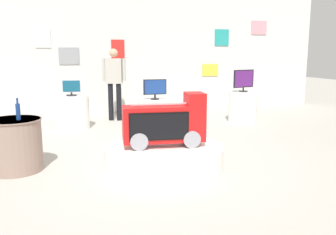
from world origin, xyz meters
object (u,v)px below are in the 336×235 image
Objects in this scene: tv_on_center_rear at (244,80)px; shopper_browsing_near_truck at (114,79)px; novelty_firetruck_tv at (165,125)px; bottle_on_side_table at (18,111)px; display_pedestal_left_rear at (72,112)px; side_table_round at (15,145)px; main_display_pedestal at (164,156)px; display_pedestal_center_rear at (243,107)px; tv_on_right_rear at (155,88)px; display_pedestal_right_rear at (155,118)px; tv_on_left_rear at (71,88)px.

tv_on_center_rear is 3.06m from shopper_browsing_near_truck.
bottle_on_side_table is at bearing 168.57° from novelty_firetruck_tv.
display_pedestal_left_rear is 2.81m from side_table_round.
display_pedestal_left_rear is 3.96m from tv_on_center_rear.
novelty_firetruck_tv is 3.32m from display_pedestal_left_rear.
main_display_pedestal is 5.77× the size of bottle_on_side_table.
display_pedestal_center_rear is 3.13m from shopper_browsing_near_truck.
display_pedestal_right_rear is at bearing 91.38° from tv_on_right_rear.
tv_on_right_rear is at bearing -88.62° from display_pedestal_right_rear.
shopper_browsing_near_truck reaches higher than display_pedestal_left_rear.
tv_on_center_rear is at bearing -103.85° from display_pedestal_center_rear.
tv_on_right_rear reaches higher than display_pedestal_center_rear.
display_pedestal_left_rear is at bearing 173.78° from tv_on_center_rear.
display_pedestal_center_rear is at bearing -6.16° from display_pedestal_left_rear.
tv_on_right_rear is 0.61× the size of side_table_round.
tv_on_left_rear is 0.23× the size of shopper_browsing_near_truck.
main_display_pedestal is 3.91m from shopper_browsing_near_truck.
display_pedestal_left_rear is at bearing 109.46° from main_display_pedestal.
side_table_round is (-4.80, -2.24, 0.01)m from display_pedestal_center_rear.
tv_on_left_rear reaches higher than display_pedestal_right_rear.
tv_on_right_rear is at bearing 33.45° from bottle_on_side_table.
display_pedestal_right_rear is 2.41× the size of bottle_on_side_table.
tv_on_left_rear is 1.91m from tv_on_right_rear.
bottle_on_side_table is at bearing -146.55° from tv_on_right_rear.
display_pedestal_center_rear is 0.42× the size of shopper_browsing_near_truck.
novelty_firetruck_tv is 1.66× the size of display_pedestal_center_rear.
shopper_browsing_near_truck is at bearing 59.80° from side_table_round.
tv_on_center_rear reaches higher than display_pedestal_center_rear.
novelty_firetruck_tv is 2.10m from side_table_round.
side_table_round is at bearing 167.28° from main_display_pedestal.
main_display_pedestal is 3.38m from tv_on_left_rear.
shopper_browsing_near_truck is at bearing 104.52° from display_pedestal_right_rear.
display_pedestal_left_rear is 1.00× the size of display_pedestal_center_rear.
side_table_round is at bearing -120.20° from shopper_browsing_near_truck.
tv_on_center_rear is at bearing 17.38° from tv_on_right_rear.
display_pedestal_center_rear is 2.48m from display_pedestal_right_rear.
display_pedestal_right_rear is (-2.36, -0.74, 0.00)m from display_pedestal_center_rear.
main_display_pedestal is at bearing 156.16° from novelty_firetruck_tv.
side_table_round is (-0.92, -2.66, 0.01)m from display_pedestal_left_rear.
display_pedestal_left_rear is at bearing 109.75° from novelty_firetruck_tv.
tv_on_left_rear is 1.26m from shopper_browsing_near_truck.
display_pedestal_left_rear is 2.00m from tv_on_right_rear.
main_display_pedestal is at bearing -102.30° from tv_on_right_rear.
tv_on_center_rear is at bearing -6.17° from tv_on_left_rear.
tv_on_left_rear is (0.00, -0.00, 0.53)m from display_pedestal_left_rear.
side_table_round is at bearing 167.16° from novelty_firetruck_tv.
bottle_on_side_table is at bearing 168.71° from main_display_pedestal.
display_pedestal_left_rear is at bearing 173.84° from display_pedestal_center_rear.
display_pedestal_right_rear is (-2.36, -0.74, -0.64)m from tv_on_center_rear.
display_pedestal_right_rear is at bearing 77.73° from main_display_pedestal.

